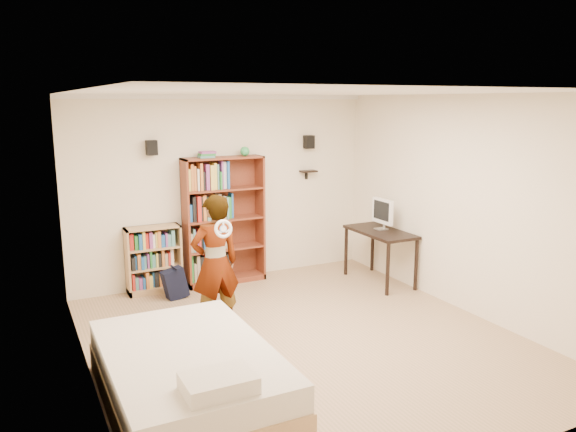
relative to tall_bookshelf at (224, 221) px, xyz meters
name	(u,v)px	position (x,y,z in m)	size (l,w,h in m)	color
ground	(305,340)	(0.07, -2.33, -0.92)	(4.50, 5.00, 0.01)	tan
room_shell	(306,183)	(0.07, -2.33, 0.84)	(4.52, 5.02, 2.71)	#EEE3CB
crown_molding	(306,95)	(0.07, -2.33, 1.75)	(4.50, 5.00, 0.06)	white
speaker_left	(152,148)	(-0.98, 0.07, 1.08)	(0.14, 0.12, 0.20)	black
speaker_right	(309,142)	(1.42, 0.07, 1.08)	(0.14, 0.12, 0.20)	black
wall_shelf	(308,171)	(1.42, 0.08, 0.63)	(0.25, 0.16, 0.03)	black
tall_bookshelf	(224,221)	(0.00, 0.00, 0.00)	(1.16, 0.34, 1.84)	brown
low_bookshelf	(154,259)	(-1.03, 0.03, -0.45)	(0.75, 0.28, 0.93)	tan
computer_desk	(380,256)	(2.02, -1.01, -0.53)	(0.57, 1.14, 0.78)	black
imac	(381,214)	(2.07, -0.96, 0.08)	(0.09, 0.45, 0.45)	white
daybed	(188,369)	(-1.46, -3.04, -0.61)	(1.38, 2.13, 0.63)	beige
person	(215,263)	(-0.70, -1.61, -0.12)	(0.58, 0.38, 1.59)	black
wii_wheel	(223,229)	(-0.70, -1.91, 0.34)	(0.20, 0.20, 0.04)	white
navy_bag	(175,283)	(-0.86, -0.37, -0.70)	(0.32, 0.21, 0.43)	black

